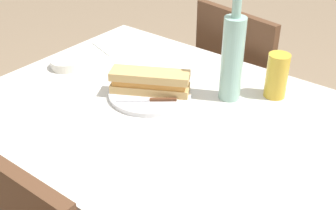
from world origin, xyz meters
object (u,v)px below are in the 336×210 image
object	(u,v)px
baguette_sandwich_near	(150,82)
knife_near	(150,100)
olive_bowl	(66,63)
beer_glass	(277,76)
plate_near	(150,93)
water_bottle	(232,57)
dining_table	(168,141)
chair_near	(245,90)

from	to	relation	value
baguette_sandwich_near	knife_near	world-z (taller)	baguette_sandwich_near
olive_bowl	beer_glass	bearing A→B (deg)	-157.94
plate_near	water_bottle	bearing A→B (deg)	-144.51
dining_table	baguette_sandwich_near	distance (m)	0.19
baguette_sandwich_near	olive_bowl	bearing A→B (deg)	4.92
olive_bowl	plate_near	bearing A→B (deg)	-175.08
knife_near	olive_bowl	bearing A→B (deg)	-1.90
olive_bowl	knife_near	bearing A→B (deg)	178.10
chair_near	water_bottle	size ratio (longest dim) A/B	2.63
dining_table	chair_near	xyz separation A→B (m)	(0.07, -0.62, -0.12)
baguette_sandwich_near	beer_glass	bearing A→B (deg)	-142.07
beer_glass	dining_table	bearing A→B (deg)	52.97
knife_near	water_bottle	size ratio (longest dim) A/B	0.44
dining_table	plate_near	world-z (taller)	plate_near
chair_near	knife_near	world-z (taller)	chair_near
knife_near	plate_near	bearing A→B (deg)	-49.92
plate_near	knife_near	size ratio (longest dim) A/B	1.75
chair_near	baguette_sandwich_near	xyz separation A→B (m)	(0.03, 0.59, 0.28)
plate_near	baguette_sandwich_near	size ratio (longest dim) A/B	1.05
knife_near	beer_glass	distance (m)	0.39
chair_near	baguette_sandwich_near	world-z (taller)	chair_near
dining_table	olive_bowl	xyz separation A→B (m)	(0.45, -0.01, 0.12)
dining_table	baguette_sandwich_near	bearing A→B (deg)	-20.06
chair_near	baguette_sandwich_near	bearing A→B (deg)	87.14
dining_table	beer_glass	bearing A→B (deg)	-127.03
plate_near	baguette_sandwich_near	distance (m)	0.04
plate_near	olive_bowl	world-z (taller)	olive_bowl
baguette_sandwich_near	olive_bowl	distance (m)	0.36
baguette_sandwich_near	chair_near	bearing A→B (deg)	-92.86
dining_table	knife_near	bearing A→B (deg)	7.22
knife_near	olive_bowl	xyz separation A→B (m)	(0.39, -0.01, -0.00)
water_bottle	knife_near	bearing A→B (deg)	48.84
olive_bowl	baguette_sandwich_near	bearing A→B (deg)	-175.08
knife_near	water_bottle	distance (m)	0.27
chair_near	knife_near	distance (m)	0.68
chair_near	plate_near	world-z (taller)	chair_near
plate_near	water_bottle	xyz separation A→B (m)	(-0.20, -0.14, 0.13)
chair_near	olive_bowl	world-z (taller)	chair_near
plate_near	olive_bowl	size ratio (longest dim) A/B	2.38
dining_table	plate_near	size ratio (longest dim) A/B	4.47
knife_near	water_bottle	xyz separation A→B (m)	(-0.16, -0.19, 0.12)
dining_table	chair_near	world-z (taller)	chair_near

